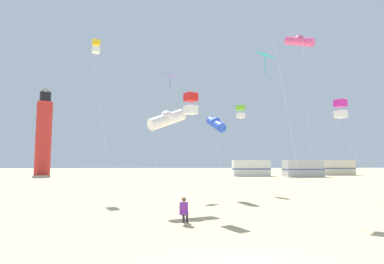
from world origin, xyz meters
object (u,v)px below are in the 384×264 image
at_px(kite_diamond_cyan, 266,60).
at_px(rv_van_cream, 336,168).
at_px(kite_box_scarlet, 191,104).
at_px(kite_box_gold, 96,47).
at_px(kite_tube_blue, 216,124).
at_px(kite_box_lime, 240,112).
at_px(kite_box_magenta, 341,109).
at_px(kite_tube_white, 167,119).
at_px(rv_van_white, 251,168).
at_px(kite_flyer_standing, 184,210).
at_px(rv_van_silver, 303,169).
at_px(kite_diamond_violet, 169,80).
at_px(lighthouse_distant, 44,134).
at_px(kite_tube_rainbow, 299,41).

height_order(kite_diamond_cyan, rv_van_cream, kite_diamond_cyan).
bearing_deg(kite_box_scarlet, kite_box_gold, 128.94).
height_order(kite_tube_blue, kite_box_gold, kite_box_gold).
xyz_separation_m(kite_box_gold, kite_box_lime, (12.85, 0.50, -5.59)).
xyz_separation_m(kite_box_magenta, rv_van_cream, (19.68, 37.10, -4.59)).
bearing_deg(kite_tube_white, kite_box_scarlet, -49.53).
height_order(kite_diamond_cyan, rv_van_white, kite_diamond_cyan).
bearing_deg(kite_flyer_standing, rv_van_silver, -107.25).
xyz_separation_m(kite_flyer_standing, kite_diamond_cyan, (4.90, 3.55, 7.99)).
xyz_separation_m(rv_van_white, rv_van_cream, (16.95, 3.05, 0.00)).
height_order(rv_van_silver, rv_van_cream, same).
height_order(kite_flyer_standing, kite_diamond_violet, kite_diamond_violet).
xyz_separation_m(kite_flyer_standing, rv_van_cream, (29.62, 41.85, 0.78)).
relative_size(kite_box_lime, kite_diamond_cyan, 0.84).
distance_m(kite_diamond_violet, kite_box_lime, 7.01).
bearing_deg(lighthouse_distant, kite_box_gold, -60.46).
bearing_deg(kite_tube_blue, kite_tube_white, -125.60).
distance_m(kite_tube_white, kite_box_gold, 12.90).
relative_size(kite_tube_blue, rv_van_white, 0.96).
xyz_separation_m(kite_flyer_standing, kite_box_lime, (5.37, 12.99, 6.49)).
xyz_separation_m(kite_flyer_standing, kite_diamond_violet, (-1.07, 11.88, 9.05)).
height_order(kite_box_scarlet, rv_van_white, kite_box_scarlet).
height_order(kite_box_magenta, kite_diamond_cyan, kite_diamond_cyan).
bearing_deg(kite_diamond_cyan, kite_tube_rainbow, 54.20).
relative_size(kite_box_scarlet, rv_van_silver, 0.97).
bearing_deg(kite_box_lime, kite_tube_blue, -126.29).
bearing_deg(kite_tube_white, kite_diamond_violet, 91.05).
distance_m(kite_tube_white, rv_van_cream, 48.56).
relative_size(kite_flyer_standing, kite_diamond_cyan, 0.13).
height_order(kite_diamond_violet, kite_box_magenta, kite_diamond_violet).
bearing_deg(kite_tube_rainbow, kite_box_gold, 173.58).
height_order(kite_flyer_standing, kite_box_magenta, kite_box_magenta).
bearing_deg(rv_van_silver, kite_tube_rainbow, -118.02).
relative_size(kite_box_gold, kite_diamond_cyan, 1.45).
xyz_separation_m(kite_box_lime, rv_van_white, (7.30, 25.81, -5.72)).
distance_m(kite_box_gold, rv_van_cream, 48.64).
bearing_deg(kite_box_lime, kite_flyer_standing, -112.45).
xyz_separation_m(kite_diamond_cyan, rv_van_silver, (15.82, 32.26, -7.22)).
bearing_deg(rv_van_cream, kite_box_gold, -141.64).
distance_m(kite_tube_blue, rv_van_white, 31.45).
relative_size(kite_tube_rainbow, kite_box_gold, 1.01).
bearing_deg(kite_diamond_cyan, kite_box_scarlet, -169.64).
distance_m(kite_diamond_cyan, rv_van_white, 36.81).
xyz_separation_m(kite_tube_rainbow, rv_van_silver, (10.78, 25.27, -11.39)).
height_order(kite_box_lime, lighthouse_distant, lighthouse_distant).
height_order(kite_tube_blue, kite_box_magenta, kite_box_magenta).
height_order(kite_box_scarlet, kite_diamond_cyan, kite_diamond_cyan).
relative_size(kite_tube_blue, kite_box_scarlet, 0.98).
bearing_deg(kite_diamond_cyan, kite_diamond_violet, 125.61).
bearing_deg(rv_van_white, kite_flyer_standing, -105.32).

